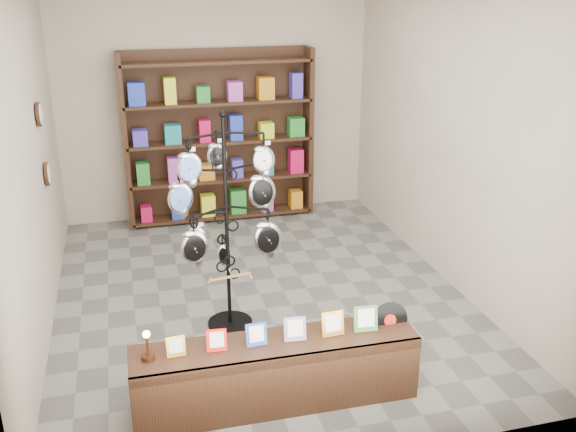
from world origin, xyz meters
name	(u,v)px	position (x,y,z in m)	size (l,w,h in m)	color
ground	(260,294)	(0.00, 0.00, 0.00)	(5.00, 5.00, 0.00)	slate
room_envelope	(256,115)	(0.00, 0.00, 1.85)	(5.00, 5.00, 5.00)	#C1B19C
display_tree	(226,207)	(-0.39, -0.52, 1.17)	(1.03, 0.90, 2.02)	black
front_shelf	(276,372)	(-0.26, -1.75, 0.26)	(2.14, 0.47, 0.75)	black
back_shelving	(220,142)	(0.00, 2.30, 1.03)	(2.42, 0.36, 2.20)	black
wall_clocks	(43,145)	(-1.97, 0.80, 1.50)	(0.03, 0.24, 0.84)	black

